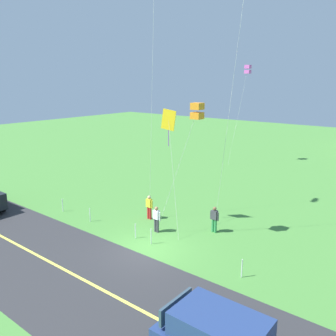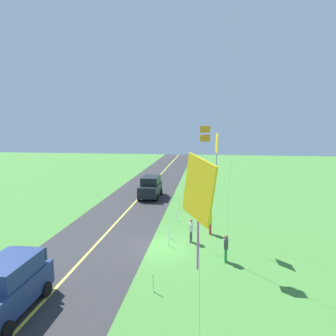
{
  "view_description": "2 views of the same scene",
  "coord_description": "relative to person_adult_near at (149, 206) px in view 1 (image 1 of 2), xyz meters",
  "views": [
    {
      "loc": [
        11.85,
        -13.03,
        8.9
      ],
      "look_at": [
        -0.06,
        1.93,
        4.15
      ],
      "focal_mm": 38.26,
      "sensor_mm": 36.0,
      "label": 1
    },
    {
      "loc": [
        18.62,
        3.08,
        7.82
      ],
      "look_at": [
        2.22,
        1.01,
        5.45
      ],
      "focal_mm": 33.08,
      "sensor_mm": 36.0,
      "label": 2
    }
  ],
  "objects": [
    {
      "name": "kite_orange_near",
      "position": [
        1.4,
        0.27,
        5.58
      ],
      "size": [
        2.56,
        1.7,
        7.22
      ],
      "color": "silver",
      "rests_on": "ground"
    },
    {
      "name": "person_child_watcher",
      "position": [
        1.71,
        -1.29,
        0.0
      ],
      "size": [
        0.58,
        0.22,
        1.6
      ],
      "rotation": [
        0.0,
        0.0,
        1.99
      ],
      "color": "#3F3F47",
      "rests_on": "ground"
    },
    {
      "name": "fence_post_4",
      "position": [
        8.07,
        -2.72,
        -0.41
      ],
      "size": [
        0.05,
        0.05,
        0.9
      ],
      "primitive_type": "cylinder",
      "color": "silver",
      "rests_on": "ground"
    },
    {
      "name": "ground_plane",
      "position": [
        2.81,
        -3.42,
        -0.91
      ],
      "size": [
        120.0,
        120.0,
        0.1
      ],
      "primitive_type": "cube",
      "color": "#478438"
    },
    {
      "name": "fence_post_1",
      "position": [
        -2.68,
        -2.72,
        -0.41
      ],
      "size": [
        0.05,
        0.05,
        0.9
      ],
      "primitive_type": "cylinder",
      "color": "silver",
      "rests_on": "ground"
    },
    {
      "name": "person_adult_near",
      "position": [
        0.0,
        0.0,
        0.0
      ],
      "size": [
        0.58,
        0.22,
        1.6
      ],
      "rotation": [
        0.0,
        0.0,
        2.65
      ],
      "color": "red",
      "rests_on": "ground"
    },
    {
      "name": "person_adult_companion",
      "position": [
        4.43,
        0.83,
        0.0
      ],
      "size": [
        0.58,
        0.22,
        1.6
      ],
      "rotation": [
        0.0,
        0.0,
        4.83
      ],
      "color": "#338C4C",
      "rests_on": "ground"
    },
    {
      "name": "road_centre_stripe",
      "position": [
        2.81,
        -7.42,
        -0.86
      ],
      "size": [
        120.0,
        0.16,
        0.0
      ],
      "primitive_type": "cube",
      "color": "#E5E04C",
      "rests_on": "asphalt_road"
    },
    {
      "name": "fence_post_0",
      "position": [
        -5.6,
        -2.72,
        -0.41
      ],
      "size": [
        0.05,
        0.05,
        0.9
      ],
      "primitive_type": "cylinder",
      "color": "silver",
      "rests_on": "ground"
    },
    {
      "name": "asphalt_road",
      "position": [
        2.81,
        -7.42,
        -0.86
      ],
      "size": [
        120.0,
        7.0,
        0.0
      ],
      "primitive_type": "cube",
      "color": "#2D2D30",
      "rests_on": "ground"
    },
    {
      "name": "fence_post_2",
      "position": [
        1.33,
        -2.72,
        -0.41
      ],
      "size": [
        0.05,
        0.05,
        0.9
      ],
      "primitive_type": "cylinder",
      "color": "silver",
      "rests_on": "ground"
    },
    {
      "name": "kite_pink_drift",
      "position": [
        -2.84,
        18.87,
        9.03
      ],
      "size": [
        1.04,
        2.36,
        10.36
      ],
      "color": "silver",
      "rests_on": "ground"
    },
    {
      "name": "fence_post_3",
      "position": [
        2.53,
        -2.72,
        -0.41
      ],
      "size": [
        0.05,
        0.05,
        0.9
      ],
      "primitive_type": "cylinder",
      "color": "silver",
      "rests_on": "ground"
    },
    {
      "name": "kite_yellow_high",
      "position": [
        3.91,
        -0.46,
        6.39
      ],
      "size": [
        2.49,
        1.12,
        7.7
      ],
      "color": "silver",
      "rests_on": "ground"
    }
  ]
}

